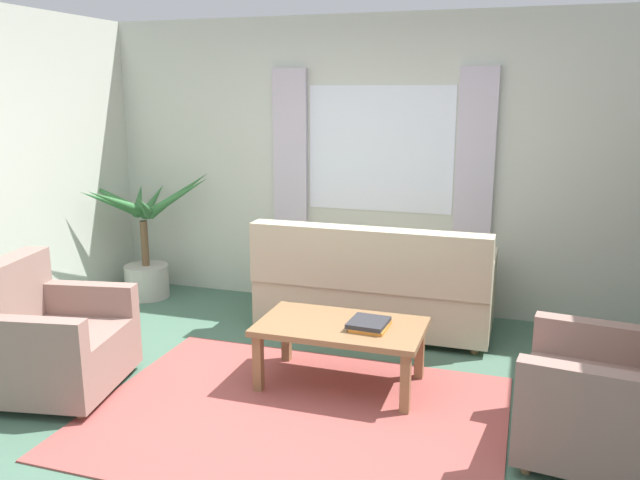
{
  "coord_description": "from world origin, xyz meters",
  "views": [
    {
      "loc": [
        1.26,
        -3.38,
        1.95
      ],
      "look_at": [
        -0.07,
        0.7,
        0.95
      ],
      "focal_mm": 36.11,
      "sensor_mm": 36.0,
      "label": 1
    }
  ],
  "objects_px": {
    "armchair_right": "(614,397)",
    "book_stack_on_table": "(369,324)",
    "coffee_table": "(341,332)",
    "potted_plant": "(144,243)",
    "armchair_left": "(47,340)",
    "couch": "(374,288)"
  },
  "relations": [
    {
      "from": "armchair_right",
      "to": "book_stack_on_table",
      "type": "bearing_deg",
      "value": -97.81
    },
    {
      "from": "armchair_right",
      "to": "coffee_table",
      "type": "distance_m",
      "value": 1.68
    },
    {
      "from": "armchair_right",
      "to": "potted_plant",
      "type": "relative_size",
      "value": 0.71
    },
    {
      "from": "potted_plant",
      "to": "book_stack_on_table",
      "type": "bearing_deg",
      "value": -26.82
    },
    {
      "from": "armchair_left",
      "to": "book_stack_on_table",
      "type": "relative_size",
      "value": 3.51
    },
    {
      "from": "couch",
      "to": "potted_plant",
      "type": "height_order",
      "value": "potted_plant"
    },
    {
      "from": "armchair_right",
      "to": "book_stack_on_table",
      "type": "xyz_separation_m",
      "value": [
        -1.44,
        0.38,
        0.11
      ]
    },
    {
      "from": "armchair_right",
      "to": "potted_plant",
      "type": "bearing_deg",
      "value": -105.7
    },
    {
      "from": "armchair_right",
      "to": "book_stack_on_table",
      "type": "height_order",
      "value": "armchair_right"
    },
    {
      "from": "armchair_left",
      "to": "armchair_right",
      "type": "height_order",
      "value": "same"
    },
    {
      "from": "couch",
      "to": "book_stack_on_table",
      "type": "height_order",
      "value": "couch"
    },
    {
      "from": "armchair_right",
      "to": "coffee_table",
      "type": "height_order",
      "value": "armchair_right"
    },
    {
      "from": "armchair_left",
      "to": "potted_plant",
      "type": "xyz_separation_m",
      "value": [
        -0.5,
        1.93,
        0.18
      ]
    },
    {
      "from": "armchair_left",
      "to": "coffee_table",
      "type": "distance_m",
      "value": 1.94
    },
    {
      "from": "armchair_left",
      "to": "coffee_table",
      "type": "height_order",
      "value": "armchair_left"
    },
    {
      "from": "armchair_right",
      "to": "couch",
      "type": "bearing_deg",
      "value": -124.43
    },
    {
      "from": "coffee_table",
      "to": "book_stack_on_table",
      "type": "height_order",
      "value": "book_stack_on_table"
    },
    {
      "from": "coffee_table",
      "to": "book_stack_on_table",
      "type": "relative_size",
      "value": 3.97
    },
    {
      "from": "armchair_left",
      "to": "coffee_table",
      "type": "xyz_separation_m",
      "value": [
        1.82,
        0.67,
        0.03
      ]
    },
    {
      "from": "couch",
      "to": "coffee_table",
      "type": "xyz_separation_m",
      "value": [
        0.03,
        -1.08,
        0.01
      ]
    },
    {
      "from": "couch",
      "to": "armchair_right",
      "type": "distance_m",
      "value": 2.22
    },
    {
      "from": "book_stack_on_table",
      "to": "armchair_left",
      "type": "bearing_deg",
      "value": -161.91
    }
  ]
}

